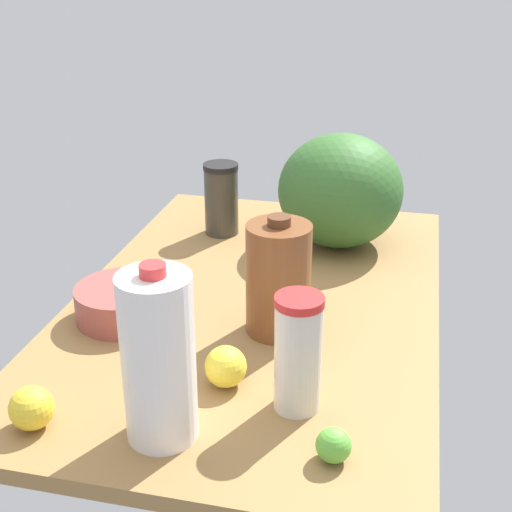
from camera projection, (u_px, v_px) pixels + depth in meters
The scene contains 10 objects.
countertop at pixel (256, 305), 152.31cm from camera, with size 120.00×76.00×3.00cm, color olive.
chocolate_milk_jug at pixel (278, 279), 135.34cm from camera, with size 12.48×12.48×23.82cm.
milk_jug at pixel (158, 358), 105.08cm from camera, with size 11.09×11.09×29.04cm.
shaker_bottle at pixel (221, 199), 181.56cm from camera, with size 8.87×8.87×18.52cm.
watermelon at pixel (340, 191), 173.40cm from camera, with size 30.37×30.37×27.76cm, color #33652A.
mixing_bowl at pixel (123, 303), 142.83cm from camera, with size 19.12×19.12×6.88cm, color #9E4B44.
tumbler_cup at pixel (298, 353), 113.00cm from camera, with size 7.86×7.86×20.23cm.
lemon_by_jug at pixel (31, 408), 110.87cm from camera, with size 7.06×7.06×7.06cm, color yellow.
lime_beside_bowl at pixel (334, 445), 104.12cm from camera, with size 5.34×5.34×5.34cm, color #5FB43C.
lemon_loose at pixel (226, 367), 121.30cm from camera, with size 7.28×7.28×7.28cm, color yellow.
Camera 1 is at (-130.96, -30.49, 73.82)cm, focal length 50.00 mm.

